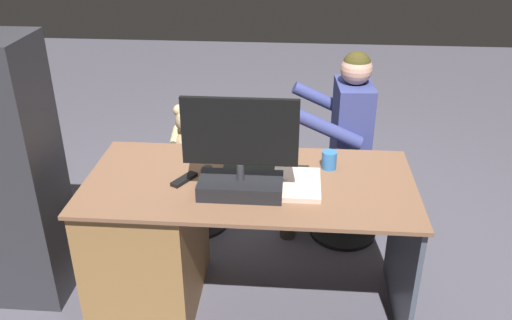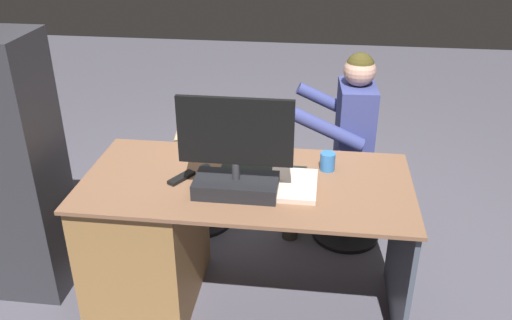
% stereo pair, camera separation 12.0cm
% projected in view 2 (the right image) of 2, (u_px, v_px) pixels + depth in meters
% --- Properties ---
extents(ground_plane, '(10.00, 10.00, 0.00)m').
position_uv_depth(ground_plane, '(255.00, 262.00, 3.22)').
color(ground_plane, '#55525E').
extents(desk, '(1.57, 0.76, 0.75)m').
position_uv_depth(desk, '(164.00, 235.00, 2.78)').
color(desk, brown).
rests_on(desk, ground_plane).
extents(monitor, '(0.51, 0.20, 0.46)m').
position_uv_depth(monitor, '(236.00, 163.00, 2.41)').
color(monitor, black).
rests_on(monitor, desk).
extents(keyboard, '(0.42, 0.14, 0.02)m').
position_uv_depth(keyboard, '(263.00, 172.00, 2.63)').
color(keyboard, black).
rests_on(keyboard, desk).
extents(computer_mouse, '(0.06, 0.10, 0.04)m').
position_uv_depth(computer_mouse, '(205.00, 169.00, 2.64)').
color(computer_mouse, '#2C2F32').
rests_on(computer_mouse, desk).
extents(cup, '(0.07, 0.07, 0.09)m').
position_uv_depth(cup, '(328.00, 161.00, 2.65)').
color(cup, '#3372BF').
rests_on(cup, desk).
extents(tv_remote, '(0.11, 0.15, 0.02)m').
position_uv_depth(tv_remote, '(181.00, 178.00, 2.58)').
color(tv_remote, black).
rests_on(tv_remote, desk).
extents(notebook_binder, '(0.22, 0.30, 0.02)m').
position_uv_depth(notebook_binder, '(293.00, 185.00, 2.51)').
color(notebook_binder, beige).
rests_on(notebook_binder, desk).
extents(office_chair_teddy, '(0.47, 0.47, 0.46)m').
position_uv_depth(office_chair_teddy, '(197.00, 186.00, 3.51)').
color(office_chair_teddy, black).
rests_on(office_chair_teddy, ground_plane).
extents(teddy_bear, '(0.25, 0.26, 0.37)m').
position_uv_depth(teddy_bear, '(194.00, 133.00, 3.35)').
color(teddy_bear, tan).
rests_on(teddy_bear, office_chair_teddy).
extents(visitor_chair, '(0.42, 0.42, 0.46)m').
position_uv_depth(visitor_chair, '(348.00, 198.00, 3.34)').
color(visitor_chair, black).
rests_on(visitor_chair, ground_plane).
extents(person, '(0.51, 0.50, 1.19)m').
position_uv_depth(person, '(340.00, 135.00, 3.16)').
color(person, '#38407E').
rests_on(person, ground_plane).
extents(equipment_rack, '(0.44, 0.36, 1.41)m').
position_uv_depth(equipment_rack, '(12.00, 171.00, 2.75)').
color(equipment_rack, '#303035').
rests_on(equipment_rack, ground_plane).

